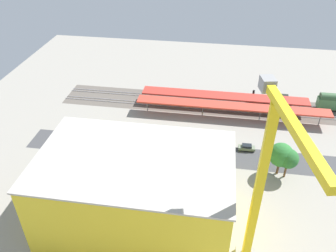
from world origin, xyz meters
name	(u,v)px	position (x,y,z in m)	size (l,w,h in m)	color
ground_plane	(207,146)	(0.00, 0.00, 0.00)	(159.42, 159.42, 0.00)	gray
rail_bed	(212,105)	(0.00, -22.89, 0.00)	(99.64, 13.61, 0.01)	#5B544C
street_asphalt	(207,155)	(0.00, 4.03, 0.00)	(99.64, 9.00, 0.01)	#424244
track_rails	(212,104)	(0.00, -22.89, 0.18)	(99.64, 7.51, 0.12)	#9E9EA8
platform_canopy_near	(232,106)	(-6.26, -15.70, 4.25)	(59.00, 4.74, 4.52)	#C63D2D
platform_canopy_far	(224,96)	(-3.82, -22.33, 3.92)	(53.56, 5.27, 4.17)	#B73328
locomotive	(270,100)	(-19.07, -25.70, 1.77)	(14.16, 2.73, 4.92)	black
parked_car_0	(277,151)	(-18.79, 0.28, 0.76)	(4.35, 1.96, 1.68)	black
parked_car_1	(247,148)	(-10.67, 0.25, 0.75)	(4.56, 1.88, 1.70)	black
parked_car_2	(217,146)	(-2.56, 0.58, 0.79)	(4.48, 1.88, 1.78)	black
parked_car_3	(191,144)	(4.61, 0.73, 0.69)	(4.79, 1.97, 1.55)	black
parked_car_4	(162,140)	(12.71, 0.53, 0.76)	(4.10, 1.90, 1.70)	black
parked_car_5	(132,138)	(21.41, 0.57, 0.79)	(4.21, 1.96, 1.79)	black
parked_car_6	(107,135)	(28.84, 0.19, 0.75)	(4.64, 1.92, 1.65)	black
construction_building	(136,191)	(13.34, 28.02, 8.03)	(37.68, 23.77, 16.06)	yellow
construction_roof_slab	(134,160)	(13.34, 28.02, 16.26)	(38.28, 24.37, 0.40)	#B7B2A8
tower_crane	(263,184)	(-9.51, 36.18, 20.93)	(6.21, 22.97, 36.29)	gray
box_truck_0	(101,153)	(27.69, 9.58, 1.72)	(8.90, 2.51, 3.48)	black
street_tree_0	(184,149)	(5.68, 8.13, 4.36)	(5.01, 5.01, 6.88)	brown
street_tree_1	(288,159)	(-19.60, 9.66, 5.68)	(4.91, 4.91, 8.17)	brown
street_tree_2	(281,155)	(-17.94, 8.72, 5.88)	(5.99, 5.99, 8.90)	brown
street_tree_3	(201,150)	(1.40, 8.50, 4.91)	(5.86, 5.86, 7.86)	brown
traffic_light	(135,146)	(18.45, 8.86, 4.58)	(0.50, 0.36, 6.96)	#333333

